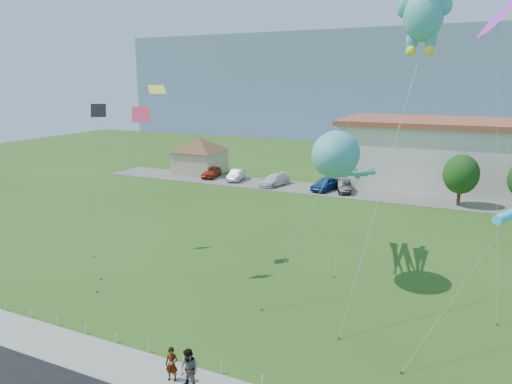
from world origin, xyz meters
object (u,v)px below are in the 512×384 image
pedestrian_right (189,370)px  pedestrian_left (172,364)px  parked_car_white (274,180)px  pavilion (200,152)px  octopus_kite (340,163)px  teddy_bear_kite (424,10)px  parked_car_silver (236,175)px  parked_car_black (344,186)px  parked_car_red (212,172)px  parked_car_blue (325,184)px

pedestrian_right → pedestrian_left: bearing=176.8°
pedestrian_right → parked_car_white: size_ratio=0.38×
pavilion → octopus_kite: 37.60m
teddy_bear_kite → parked_car_silver: bearing=137.2°
octopus_kite → pedestrian_right: bearing=-98.9°
octopus_kite → teddy_bear_kite: (4.26, 1.45, 9.28)m
pedestrian_right → parked_car_black: pedestrian_right is taller
parked_car_white → octopus_kite: bearing=-44.0°
parked_car_red → octopus_kite: (23.57, -23.89, 6.81)m
pavilion → pedestrian_right: 47.69m
pavilion → parked_car_blue: bearing=-9.2°
parked_car_silver → parked_car_white: size_ratio=0.89×
parked_car_black → octopus_kite: octopus_kite is taller
parked_car_silver → octopus_kite: bearing=-59.9°
pedestrian_right → parked_car_blue: (-5.08, 37.82, -0.19)m
pavilion → pedestrian_right: (24.38, -40.94, -2.00)m
parked_car_blue → teddy_bear_kite: teddy_bear_kite is taller
pedestrian_right → parked_car_white: (-11.57, 37.68, -0.26)m
parked_car_silver → octopus_kite: 31.46m
pedestrian_left → parked_car_white: 38.92m
pedestrian_left → parked_car_silver: pedestrian_left is taller
parked_car_silver → parked_car_black: bearing=-12.2°
parked_car_red → octopus_kite: octopus_kite is taller
parked_car_blue → parked_car_black: size_ratio=1.11×
parked_car_red → parked_car_black: parked_car_red is taller
pedestrian_right → parked_car_red: 44.21m
pavilion → parked_car_red: pavilion is taller
parked_car_white → parked_car_silver: bearing=-173.3°
pedestrian_right → parked_car_red: (-21.25, 38.76, -0.23)m
octopus_kite → teddy_bear_kite: teddy_bear_kite is taller
parked_car_black → pedestrian_left: bearing=-104.0°
parked_car_red → parked_car_blue: bearing=-12.1°
parked_car_silver → parked_car_red: bearing=166.2°
pavilion → pedestrian_right: pavilion is taller
parked_car_silver → parked_car_blue: 12.25m
pavilion → parked_car_black: size_ratio=2.22×
pedestrian_right → parked_car_silver: bearing=122.9°
parked_car_white → pavilion: bearing=-179.7°
parked_car_black → parked_car_blue: bearing=163.4°
pedestrian_left → parked_car_red: pedestrian_left is taller
pavilion → parked_car_red: 4.42m
parked_car_white → octopus_kite: (13.89, -22.81, 6.84)m
parked_car_blue → octopus_kite: size_ratio=0.36×
parked_car_silver → parked_car_black: (14.53, -0.65, -0.03)m
parked_car_red → parked_car_white: parked_car_red is taller
pavilion → parked_car_red: size_ratio=2.14×
pavilion → parked_car_black: 21.94m
parked_car_black → teddy_bear_kite: size_ratio=0.21×
parked_car_red → parked_car_black: size_ratio=1.04×
pavilion → parked_car_blue: (19.30, -3.12, -2.18)m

